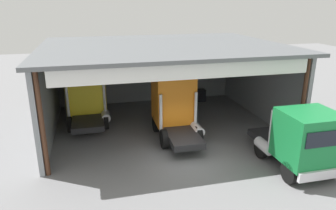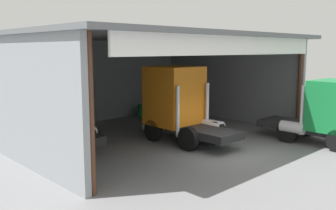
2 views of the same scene
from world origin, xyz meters
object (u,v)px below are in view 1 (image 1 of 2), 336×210
object	(u,v)px
truck_orange_yard_outside	(174,105)
oil_drum	(187,97)
truck_green_left_bay	(302,140)
truck_yellow_center_right_bay	(87,97)
tool_cart	(200,95)

from	to	relation	value
truck_orange_yard_outside	oil_drum	world-z (taller)	truck_orange_yard_outside
truck_green_left_bay	oil_drum	distance (m)	12.29
truck_orange_yard_outside	oil_drum	xyz separation A→B (m)	(2.83, 6.30, -1.53)
truck_yellow_center_right_bay	oil_drum	xyz separation A→B (m)	(8.03, 2.70, -1.34)
truck_yellow_center_right_bay	truck_orange_yard_outside	bearing A→B (deg)	-34.71
truck_orange_yard_outside	tool_cart	size ratio (longest dim) A/B	5.19
truck_green_left_bay	oil_drum	bearing A→B (deg)	-80.75
oil_drum	truck_orange_yard_outside	bearing A→B (deg)	-114.18
truck_green_left_bay	oil_drum	size ratio (longest dim) A/B	5.95
truck_yellow_center_right_bay	oil_drum	bearing A→B (deg)	18.54
tool_cart	truck_green_left_bay	bearing A→B (deg)	-85.85
truck_orange_yard_outside	truck_green_left_bay	size ratio (longest dim) A/B	0.99
truck_orange_yard_outside	tool_cart	distance (m)	7.47
truck_orange_yard_outside	truck_green_left_bay	bearing A→B (deg)	-49.36
truck_orange_yard_outside	oil_drum	size ratio (longest dim) A/B	5.88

